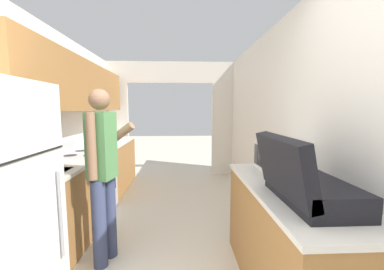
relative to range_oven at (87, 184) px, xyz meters
The scene contains 10 objects.
wall_left 1.12m from the range_oven, 128.12° to the right, with size 0.38×6.72×2.50m.
wall_right 2.71m from the range_oven, 17.19° to the right, with size 0.06×6.72×2.50m.
wall_far_with_doorway 2.50m from the range_oven, 62.22° to the left, with size 3.15×0.06×2.50m.
counter_left 0.36m from the range_oven, 91.29° to the left, with size 0.62×3.22×0.89m.
counter_right 2.61m from the range_oven, 34.97° to the right, with size 0.62×1.54×0.89m.
range_oven is the anchor object (origin of this frame).
person 1.23m from the range_oven, 60.82° to the right, with size 0.53×0.44×1.67m.
suitcase 2.79m from the range_oven, 40.57° to the right, with size 0.46×0.68×0.43m.
microwave 2.54m from the range_oven, 25.04° to the right, with size 0.36×0.46×0.28m.
knife 0.66m from the range_oven, 92.29° to the left, with size 0.17×0.30×0.02m.
Camera 1 is at (0.24, -0.88, 1.49)m, focal length 22.00 mm.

